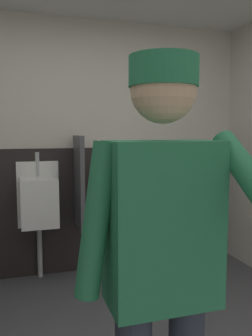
# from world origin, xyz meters

# --- Properties ---
(wall_back) EXTENTS (4.08, 0.12, 2.55)m
(wall_back) POSITION_xyz_m (0.00, 1.88, 1.27)
(wall_back) COLOR beige
(wall_back) RESTS_ON ground_plane
(wainscot_band_back) EXTENTS (3.48, 0.03, 1.27)m
(wainscot_band_back) POSITION_xyz_m (0.00, 1.80, 0.64)
(wainscot_band_back) COLOR black
(wainscot_band_back) RESTS_ON ground_plane
(urinal_left) EXTENTS (0.40, 0.34, 1.24)m
(urinal_left) POSITION_xyz_m (-0.42, 1.66, 0.78)
(urinal_left) COLOR white
(urinal_left) RESTS_ON ground_plane
(urinal_middle) EXTENTS (0.40, 0.34, 1.24)m
(urinal_middle) POSITION_xyz_m (0.33, 1.66, 0.78)
(urinal_middle) COLOR white
(urinal_middle) RESTS_ON ground_plane
(privacy_divider_panel) EXTENTS (0.04, 0.40, 0.90)m
(privacy_divider_panel) POSITION_xyz_m (-0.04, 1.59, 0.95)
(privacy_divider_panel) COLOR #4C4C51
(person) EXTENTS (0.62, 0.60, 1.71)m
(person) POSITION_xyz_m (-0.09, -0.55, 1.01)
(person) COLOR #2D3342
(person) RESTS_ON ground_plane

